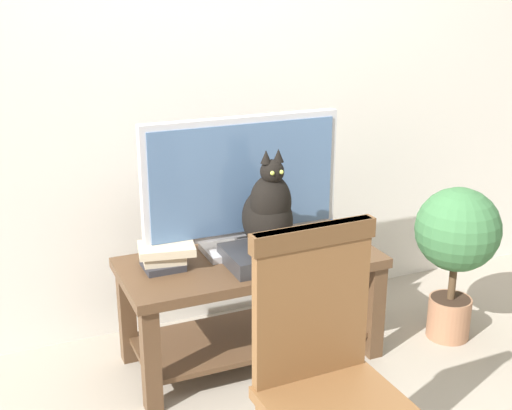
{
  "coord_description": "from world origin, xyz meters",
  "views": [
    {
      "loc": [
        -1.08,
        -2.04,
        1.69
      ],
      "look_at": [
        0.0,
        0.46,
        0.77
      ],
      "focal_mm": 47.39,
      "sensor_mm": 36.0,
      "label": 1
    }
  ],
  "objects_px": {
    "wooden_chair": "(327,371)",
    "potted_plant": "(457,241)",
    "book_stack": "(165,255)",
    "tv_stand": "(252,290)",
    "tv": "(243,183)",
    "cat": "(269,212)",
    "media_box": "(267,255)"
  },
  "relations": [
    {
      "from": "cat",
      "to": "book_stack",
      "type": "distance_m",
      "value": 0.48
    },
    {
      "from": "book_stack",
      "to": "media_box",
      "type": "bearing_deg",
      "value": -16.82
    },
    {
      "from": "cat",
      "to": "wooden_chair",
      "type": "relative_size",
      "value": 0.45
    },
    {
      "from": "tv",
      "to": "cat",
      "type": "xyz_separation_m",
      "value": [
        0.04,
        -0.18,
        -0.08
      ]
    },
    {
      "from": "tv_stand",
      "to": "cat",
      "type": "distance_m",
      "value": 0.41
    },
    {
      "from": "cat",
      "to": "book_stack",
      "type": "bearing_deg",
      "value": 161.6
    },
    {
      "from": "media_box",
      "to": "book_stack",
      "type": "bearing_deg",
      "value": 163.18
    },
    {
      "from": "tv_stand",
      "to": "cat",
      "type": "relative_size",
      "value": 2.57
    },
    {
      "from": "wooden_chair",
      "to": "book_stack",
      "type": "relative_size",
      "value": 3.84
    },
    {
      "from": "book_stack",
      "to": "cat",
      "type": "bearing_deg",
      "value": -18.4
    },
    {
      "from": "wooden_chair",
      "to": "book_stack",
      "type": "height_order",
      "value": "wooden_chair"
    },
    {
      "from": "tv",
      "to": "potted_plant",
      "type": "xyz_separation_m",
      "value": [
        0.96,
        -0.3,
        -0.32
      ]
    },
    {
      "from": "media_box",
      "to": "wooden_chair",
      "type": "bearing_deg",
      "value": -104.01
    },
    {
      "from": "book_stack",
      "to": "tv",
      "type": "bearing_deg",
      "value": 6.17
    },
    {
      "from": "wooden_chair",
      "to": "tv",
      "type": "bearing_deg",
      "value": 80.06
    },
    {
      "from": "potted_plant",
      "to": "wooden_chair",
      "type": "bearing_deg",
      "value": -144.47
    },
    {
      "from": "cat",
      "to": "media_box",
      "type": "bearing_deg",
      "value": 94.67
    },
    {
      "from": "wooden_chair",
      "to": "potted_plant",
      "type": "xyz_separation_m",
      "value": [
        1.16,
        0.83,
        -0.08
      ]
    },
    {
      "from": "book_stack",
      "to": "tv_stand",
      "type": "bearing_deg",
      "value": -7.77
    },
    {
      "from": "media_box",
      "to": "potted_plant",
      "type": "distance_m",
      "value": 0.93
    },
    {
      "from": "media_box",
      "to": "cat",
      "type": "height_order",
      "value": "cat"
    },
    {
      "from": "tv",
      "to": "cat",
      "type": "relative_size",
      "value": 2.02
    },
    {
      "from": "wooden_chair",
      "to": "potted_plant",
      "type": "height_order",
      "value": "wooden_chair"
    },
    {
      "from": "potted_plant",
      "to": "media_box",
      "type": "bearing_deg",
      "value": 172.05
    },
    {
      "from": "media_box",
      "to": "potted_plant",
      "type": "bearing_deg",
      "value": -7.95
    },
    {
      "from": "tv",
      "to": "cat",
      "type": "height_order",
      "value": "tv"
    },
    {
      "from": "tv_stand",
      "to": "potted_plant",
      "type": "height_order",
      "value": "potted_plant"
    },
    {
      "from": "media_box",
      "to": "book_stack",
      "type": "distance_m",
      "value": 0.44
    },
    {
      "from": "book_stack",
      "to": "potted_plant",
      "type": "height_order",
      "value": "potted_plant"
    },
    {
      "from": "wooden_chair",
      "to": "cat",
      "type": "bearing_deg",
      "value": 75.74
    },
    {
      "from": "potted_plant",
      "to": "cat",
      "type": "bearing_deg",
      "value": 172.85
    },
    {
      "from": "media_box",
      "to": "potted_plant",
      "type": "xyz_separation_m",
      "value": [
        0.92,
        -0.13,
        -0.03
      ]
    }
  ]
}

